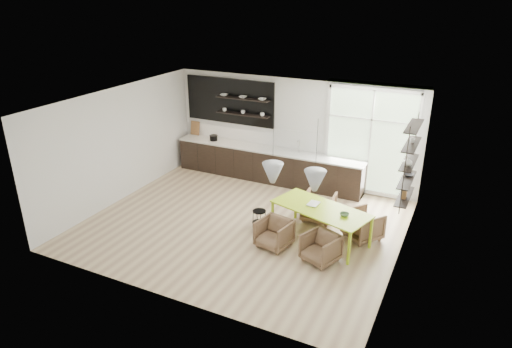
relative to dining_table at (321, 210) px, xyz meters
name	(u,v)px	position (x,y,z in m)	size (l,w,h in m)	color
room	(286,155)	(-1.24, 0.97, 0.75)	(7.02, 6.01, 2.91)	beige
kitchen_run	(265,159)	(-2.51, 2.56, -0.11)	(5.54, 0.69, 2.75)	black
right_shelving	(409,165)	(1.54, 1.05, 0.94)	(0.26, 1.22, 1.90)	black
dining_table	(321,210)	(0.00, 0.00, 0.00)	(2.28, 1.51, 0.76)	#B0D81D
armchair_back_left	(319,207)	(-0.33, 0.88, -0.38)	(0.71, 0.73, 0.66)	brown
armchair_back_right	(363,225)	(0.84, 0.47, -0.39)	(0.69, 0.71, 0.65)	brown
armchair_front_left	(274,233)	(-0.78, -0.70, -0.41)	(0.65, 0.67, 0.61)	brown
armchair_front_right	(321,248)	(0.29, -0.81, -0.41)	(0.64, 0.66, 0.60)	brown
wire_stool	(259,217)	(-1.43, -0.08, -0.44)	(0.33, 0.33, 0.42)	black
table_book	(309,203)	(-0.32, 0.11, 0.07)	(0.23, 0.30, 0.03)	white
table_bowl	(344,215)	(0.55, -0.13, 0.08)	(0.19, 0.19, 0.06)	#4E7045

